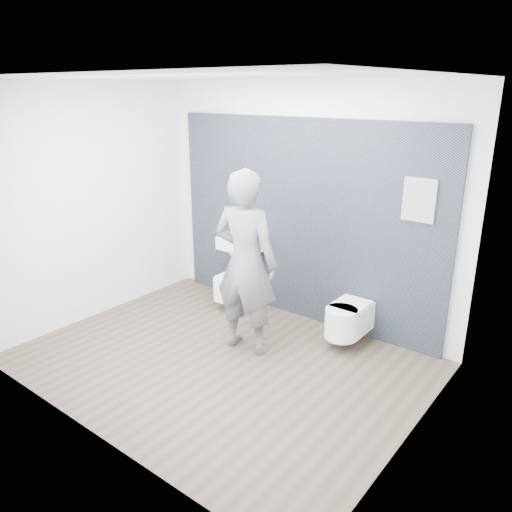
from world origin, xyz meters
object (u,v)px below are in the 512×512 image
Objects in this scene: toilet_square at (239,285)px; toilet_rounded at (347,319)px; visitor at (246,263)px; washbasin at (242,243)px.

toilet_square reaches higher than toilet_rounded.
toilet_square is at bearing 178.40° from toilet_rounded.
visitor is at bearing -45.86° from toilet_square.
toilet_rounded is at bearing -1.60° from toilet_square.
washbasin is 0.27× the size of visitor.
toilet_rounded is at bearing -147.43° from visitor.
washbasin is at bearing 90.00° from toilet_square.
visitor reaches higher than toilet_square.
visitor reaches higher than toilet_rounded.
visitor is at bearing -48.37° from washbasin.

